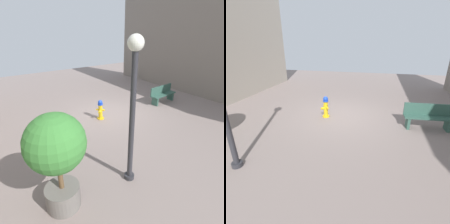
{
  "view_description": "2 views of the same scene",
  "coord_description": "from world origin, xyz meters",
  "views": [
    {
      "loc": [
        4.77,
        6.99,
        3.88
      ],
      "look_at": [
        0.33,
        0.76,
        0.43
      ],
      "focal_mm": 29.72,
      "sensor_mm": 36.0,
      "label": 1
    },
    {
      "loc": [
        -1.44,
        7.07,
        3.11
      ],
      "look_at": [
        -0.09,
        1.16,
        0.64
      ],
      "focal_mm": 28.07,
      "sensor_mm": 36.0,
      "label": 2
    }
  ],
  "objects": [
    {
      "name": "planter_tree",
      "position": [
        3.87,
        3.74,
        1.54
      ],
      "size": [
        1.29,
        1.29,
        2.4
      ],
      "color": "slate",
      "rests_on": "ground_plane"
    },
    {
      "name": "bench_near",
      "position": [
        -3.39,
        0.48,
        0.5
      ],
      "size": [
        1.78,
        0.54,
        0.95
      ],
      "color": "#33594C",
      "rests_on": "ground_plane"
    },
    {
      "name": "ground_plane",
      "position": [
        0.0,
        0.0,
        0.0
      ],
      "size": [
        23.4,
        23.4,
        0.0
      ],
      "primitive_type": "plane",
      "color": "gray"
    },
    {
      "name": "street_lamp",
      "position": [
        2.02,
        3.98,
        2.36
      ],
      "size": [
        0.36,
        0.36,
        3.8
      ],
      "color": "#2D2D33",
      "rests_on": "ground_plane"
    },
    {
      "name": "fire_hydrant",
      "position": [
        0.66,
        0.29,
        0.47
      ],
      "size": [
        0.37,
        0.37,
        0.93
      ],
      "color": "gold",
      "rests_on": "ground_plane"
    }
  ]
}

